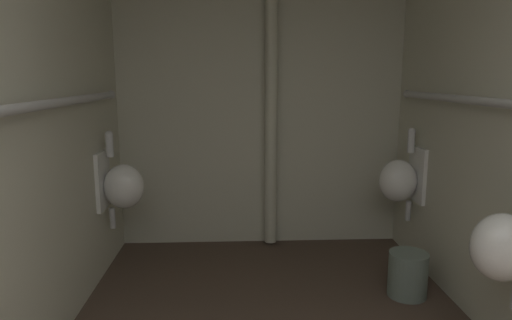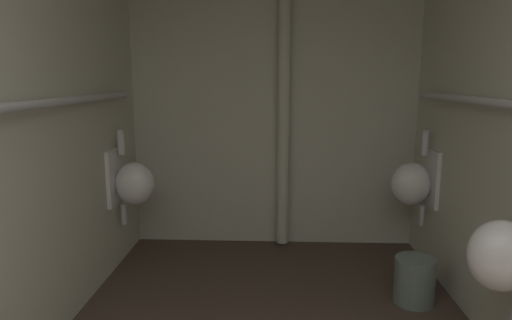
# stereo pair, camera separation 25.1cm
# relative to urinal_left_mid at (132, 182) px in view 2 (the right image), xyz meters

# --- Properties ---
(wall_back) EXTENTS (2.61, 0.06, 2.57)m
(wall_back) POSITION_rel_urinal_left_mid_xyz_m (1.10, 0.62, 0.60)
(wall_back) COLOR beige
(wall_back) RESTS_ON ground
(urinal_left_mid) EXTENTS (0.32, 0.30, 0.76)m
(urinal_left_mid) POSITION_rel_urinal_left_mid_xyz_m (0.00, 0.00, 0.00)
(urinal_left_mid) COLOR white
(urinal_right_mid) EXTENTS (0.32, 0.30, 0.76)m
(urinal_right_mid) POSITION_rel_urinal_left_mid_xyz_m (2.19, -1.35, 0.00)
(urinal_right_mid) COLOR white
(urinal_right_far) EXTENTS (0.32, 0.30, 0.76)m
(urinal_right_far) POSITION_rel_urinal_left_mid_xyz_m (2.19, 0.09, 0.00)
(urinal_right_far) COLOR white
(supply_pipe_left) EXTENTS (0.06, 3.27, 0.06)m
(supply_pipe_left) POSITION_rel_urinal_left_mid_xyz_m (-0.09, -1.40, 0.67)
(supply_pipe_left) COLOR #B2B2B2
(standpipe_back_wall) EXTENTS (0.11, 0.11, 2.52)m
(standpipe_back_wall) POSITION_rel_urinal_left_mid_xyz_m (1.18, 0.51, 0.60)
(standpipe_back_wall) COLOR beige
(standpipe_back_wall) RESTS_ON ground
(waste_bin) EXTENTS (0.27, 0.27, 0.31)m
(waste_bin) POSITION_rel_urinal_left_mid_xyz_m (2.05, -0.51, -0.53)
(waste_bin) COLOR slate
(waste_bin) RESTS_ON ground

